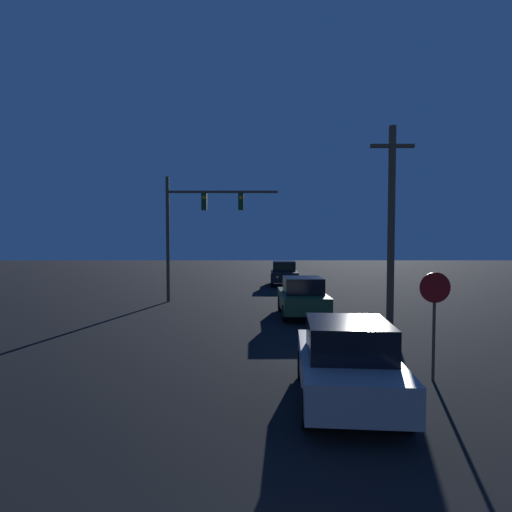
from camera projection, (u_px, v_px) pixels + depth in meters
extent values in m
cube|color=#99999E|center=(345.00, 368.00, 8.25)|extent=(2.19, 4.05, 0.69)
cube|color=black|center=(346.00, 338.00, 8.03)|extent=(1.74, 1.88, 0.68)
cylinder|color=black|center=(300.00, 365.00, 9.54)|extent=(0.26, 0.70, 0.68)
cylinder|color=black|center=(374.00, 367.00, 9.41)|extent=(0.26, 0.70, 0.68)
cylinder|color=black|center=(305.00, 408.00, 7.13)|extent=(0.26, 0.70, 0.68)
cylinder|color=black|center=(405.00, 411.00, 7.00)|extent=(0.26, 0.70, 0.68)
sphere|color=#F9EFC6|center=(313.00, 340.00, 10.26)|extent=(0.18, 0.18, 0.18)
sphere|color=#F9EFC6|center=(354.00, 341.00, 10.18)|extent=(0.18, 0.18, 0.18)
cube|color=#1E4728|center=(301.00, 300.00, 17.36)|extent=(1.94, 3.93, 0.69)
cube|color=black|center=(301.00, 285.00, 17.14)|extent=(1.63, 1.77, 0.68)
cylinder|color=black|center=(279.00, 304.00, 18.57)|extent=(0.22, 0.68, 0.68)
cylinder|color=black|center=(316.00, 304.00, 18.60)|extent=(0.22, 0.68, 0.68)
cylinder|color=black|center=(283.00, 313.00, 16.15)|extent=(0.22, 0.68, 0.68)
cylinder|color=black|center=(326.00, 313.00, 16.18)|extent=(0.22, 0.68, 0.68)
sphere|color=#F9EFC6|center=(285.00, 293.00, 19.32)|extent=(0.18, 0.18, 0.18)
sphere|color=#F9EFC6|center=(306.00, 293.00, 19.34)|extent=(0.18, 0.18, 0.18)
cube|color=black|center=(282.00, 276.00, 28.99)|extent=(2.03, 3.98, 0.69)
cube|color=black|center=(282.00, 266.00, 29.15)|extent=(1.67, 1.81, 0.68)
cylinder|color=black|center=(295.00, 282.00, 27.77)|extent=(0.23, 0.69, 0.68)
cylinder|color=black|center=(270.00, 282.00, 27.82)|extent=(0.23, 0.69, 0.68)
cylinder|color=black|center=(293.00, 279.00, 30.19)|extent=(0.23, 0.69, 0.68)
cylinder|color=black|center=(270.00, 279.00, 30.24)|extent=(0.23, 0.69, 0.68)
sphere|color=#F9EFC6|center=(291.00, 277.00, 27.00)|extent=(0.18, 0.18, 0.18)
sphere|color=#F9EFC6|center=(276.00, 277.00, 27.03)|extent=(0.18, 0.18, 0.18)
cylinder|color=brown|center=(166.00, 240.00, 21.14)|extent=(0.18, 0.18, 6.64)
cube|color=brown|center=(221.00, 192.00, 21.05)|extent=(5.84, 0.12, 0.12)
cube|color=#1E471E|center=(202.00, 202.00, 21.06)|extent=(0.28, 0.28, 0.90)
cylinder|color=orange|center=(202.00, 197.00, 20.91)|extent=(0.20, 0.02, 0.20)
cube|color=#1E471E|center=(239.00, 202.00, 21.07)|extent=(0.28, 0.28, 0.90)
cylinder|color=orange|center=(239.00, 197.00, 20.91)|extent=(0.20, 0.02, 0.20)
cylinder|color=brown|center=(432.00, 326.00, 9.43)|extent=(0.07, 0.07, 2.58)
cylinder|color=red|center=(433.00, 287.00, 9.37)|extent=(0.72, 0.03, 0.72)
cylinder|color=brown|center=(389.00, 226.00, 15.68)|extent=(0.28, 0.28, 7.76)
cube|color=brown|center=(390.00, 146.00, 15.55)|extent=(1.70, 0.14, 0.14)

